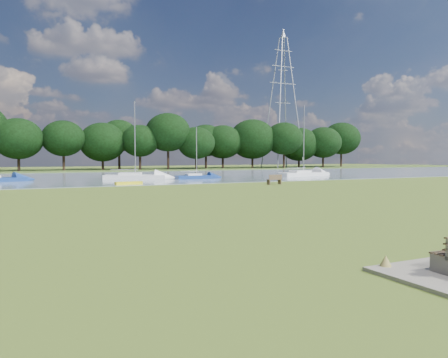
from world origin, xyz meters
name	(u,v)px	position (x,y,z in m)	size (l,w,h in m)	color
ground	(226,212)	(0.00, 0.00, 0.00)	(220.00, 220.00, 0.00)	olive
river	(95,177)	(0.00, 42.00, 0.00)	(220.00, 40.00, 0.10)	slate
far_bank	(70,171)	(0.00, 72.00, 0.00)	(220.00, 20.00, 0.40)	#4C6626
riverbank_bench	(275,180)	(14.36, 17.78, 0.52)	(1.74, 0.68, 1.04)	brown
kayak	(129,183)	(0.51, 24.00, 0.19)	(2.82, 0.66, 0.28)	yellow
pylon	(283,82)	(49.72, 70.00, 21.21)	(7.56, 5.30, 33.83)	#8D939C
tree_line	(78,134)	(1.21, 68.00, 7.21)	(146.33, 10.00, 12.11)	black
sailboat_1	(303,173)	(28.01, 31.58, 0.55)	(8.40, 3.24, 10.34)	white
sailboat_4	(196,176)	(10.91, 31.03, 0.46)	(5.42, 1.53, 6.62)	navy
sailboat_5	(135,175)	(3.60, 33.75, 0.55)	(7.96, 5.11, 9.78)	white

